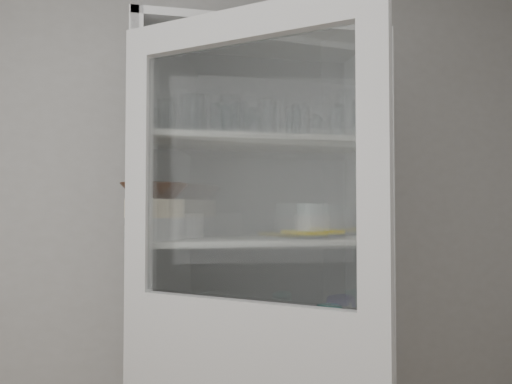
{
  "coord_description": "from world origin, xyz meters",
  "views": [
    {
      "loc": [
        -0.23,
        -0.73,
        1.38
      ],
      "look_at": [
        0.2,
        1.27,
        1.45
      ],
      "focal_mm": 35.0,
      "sensor_mm": 36.0,
      "label": 1
    }
  ],
  "objects_px": {
    "white_ramekin": "(312,223)",
    "grey_bowl_stack": "(313,220)",
    "goblet_0": "(156,123)",
    "mug_blue": "(316,323)",
    "glass_platter": "(312,235)",
    "cream_bowl": "(155,208)",
    "white_canister": "(178,321)",
    "yellow_trivet": "(312,232)",
    "plate_stack_back": "(178,225)",
    "pantry_cabinet": "(253,313)",
    "cupboard_door": "(243,376)",
    "goblet_1": "(244,125)",
    "teal_jar": "(248,320)",
    "plate_stack_front": "(155,229)",
    "goblet_3": "(315,129)",
    "mug_teal": "(329,317)",
    "goblet_2": "(248,124)",
    "terracotta_bowl": "(155,191)",
    "measuring_cups": "(235,335)",
    "mug_white": "(317,329)"
  },
  "relations": [
    {
      "from": "white_canister",
      "to": "white_ramekin",
      "type": "bearing_deg",
      "value": -5.16
    },
    {
      "from": "cupboard_door",
      "to": "goblet_0",
      "type": "height_order",
      "value": "cupboard_door"
    },
    {
      "from": "goblet_0",
      "to": "mug_blue",
      "type": "xyz_separation_m",
      "value": [
        0.64,
        -0.16,
        -0.82
      ]
    },
    {
      "from": "cupboard_door",
      "to": "mug_blue",
      "type": "relative_size",
      "value": 14.59
    },
    {
      "from": "cupboard_door",
      "to": "terracotta_bowl",
      "type": "xyz_separation_m",
      "value": [
        -0.26,
        0.45,
        0.57
      ]
    },
    {
      "from": "grey_bowl_stack",
      "to": "cupboard_door",
      "type": "bearing_deg",
      "value": -128.48
    },
    {
      "from": "goblet_0",
      "to": "measuring_cups",
      "type": "distance_m",
      "value": 0.92
    },
    {
      "from": "cream_bowl",
      "to": "glass_platter",
      "type": "height_order",
      "value": "cream_bowl"
    },
    {
      "from": "terracotta_bowl",
      "to": "yellow_trivet",
      "type": "bearing_deg",
      "value": 1.36
    },
    {
      "from": "cream_bowl",
      "to": "mug_blue",
      "type": "relative_size",
      "value": 1.66
    },
    {
      "from": "goblet_1",
      "to": "white_ramekin",
      "type": "height_order",
      "value": "goblet_1"
    },
    {
      "from": "goblet_1",
      "to": "teal_jar",
      "type": "xyz_separation_m",
      "value": [
        0.0,
        -0.07,
        -0.83
      ]
    },
    {
      "from": "cream_bowl",
      "to": "pantry_cabinet",
      "type": "bearing_deg",
      "value": 16.01
    },
    {
      "from": "yellow_trivet",
      "to": "goblet_1",
      "type": "bearing_deg",
      "value": 148.64
    },
    {
      "from": "mug_blue",
      "to": "teal_jar",
      "type": "relative_size",
      "value": 1.27
    },
    {
      "from": "white_ramekin",
      "to": "white_canister",
      "type": "bearing_deg",
      "value": 174.84
    },
    {
      "from": "yellow_trivet",
      "to": "grey_bowl_stack",
      "type": "relative_size",
      "value": 1.35
    },
    {
      "from": "goblet_1",
      "to": "plate_stack_back",
      "type": "xyz_separation_m",
      "value": [
        -0.28,
        -0.0,
        -0.43
      ]
    },
    {
      "from": "goblet_1",
      "to": "plate_stack_front",
      "type": "distance_m",
      "value": 0.61
    },
    {
      "from": "plate_stack_front",
      "to": "glass_platter",
      "type": "height_order",
      "value": "plate_stack_front"
    },
    {
      "from": "white_ramekin",
      "to": "goblet_0",
      "type": "bearing_deg",
      "value": 168.23
    },
    {
      "from": "goblet_1",
      "to": "goblet_3",
      "type": "distance_m",
      "value": 0.33
    },
    {
      "from": "goblet_3",
      "to": "white_canister",
      "type": "distance_m",
      "value": 1.02
    },
    {
      "from": "terracotta_bowl",
      "to": "mug_white",
      "type": "height_order",
      "value": "terracotta_bowl"
    },
    {
      "from": "mug_teal",
      "to": "goblet_0",
      "type": "bearing_deg",
      "value": 162.16
    },
    {
      "from": "plate_stack_front",
      "to": "cream_bowl",
      "type": "relative_size",
      "value": 0.99
    },
    {
      "from": "plate_stack_back",
      "to": "teal_jar",
      "type": "bearing_deg",
      "value": -13.43
    },
    {
      "from": "goblet_2",
      "to": "white_canister",
      "type": "height_order",
      "value": "goblet_2"
    },
    {
      "from": "goblet_3",
      "to": "grey_bowl_stack",
      "type": "distance_m",
      "value": 0.44
    },
    {
      "from": "goblet_2",
      "to": "terracotta_bowl",
      "type": "distance_m",
      "value": 0.51
    },
    {
      "from": "goblet_3",
      "to": "glass_platter",
      "type": "height_order",
      "value": "goblet_3"
    },
    {
      "from": "teal_jar",
      "to": "measuring_cups",
      "type": "height_order",
      "value": "teal_jar"
    },
    {
      "from": "goblet_2",
      "to": "goblet_3",
      "type": "distance_m",
      "value": 0.32
    },
    {
      "from": "glass_platter",
      "to": "plate_stack_back",
      "type": "bearing_deg",
      "value": 164.21
    },
    {
      "from": "goblet_2",
      "to": "pantry_cabinet",
      "type": "bearing_deg",
      "value": -60.64
    },
    {
      "from": "goblet_3",
      "to": "white_ramekin",
      "type": "bearing_deg",
      "value": -113.5
    },
    {
      "from": "goblet_0",
      "to": "plate_stack_back",
      "type": "distance_m",
      "value": 0.44
    },
    {
      "from": "goblet_2",
      "to": "goblet_3",
      "type": "xyz_separation_m",
      "value": [
        0.32,
        0.03,
        -0.01
      ]
    },
    {
      "from": "plate_stack_front",
      "to": "goblet_3",
      "type": "bearing_deg",
      "value": 14.1
    },
    {
      "from": "white_ramekin",
      "to": "plate_stack_front",
      "type": "bearing_deg",
      "value": -178.64
    },
    {
      "from": "glass_platter",
      "to": "yellow_trivet",
      "type": "relative_size",
      "value": 1.5
    },
    {
      "from": "mug_blue",
      "to": "measuring_cups",
      "type": "height_order",
      "value": "mug_blue"
    },
    {
      "from": "goblet_0",
      "to": "glass_platter",
      "type": "distance_m",
      "value": 0.8
    },
    {
      "from": "cream_bowl",
      "to": "teal_jar",
      "type": "relative_size",
      "value": 2.11
    },
    {
      "from": "pantry_cabinet",
      "to": "cupboard_door",
      "type": "xyz_separation_m",
      "value": [
        -0.15,
        -0.57,
        -0.07
      ]
    },
    {
      "from": "goblet_2",
      "to": "teal_jar",
      "type": "xyz_separation_m",
      "value": [
        -0.01,
        -0.05,
        -0.83
      ]
    },
    {
      "from": "yellow_trivet",
      "to": "teal_jar",
      "type": "bearing_deg",
      "value": 161.6
    },
    {
      "from": "yellow_trivet",
      "to": "white_canister",
      "type": "bearing_deg",
      "value": 174.84
    },
    {
      "from": "glass_platter",
      "to": "cream_bowl",
      "type": "bearing_deg",
      "value": -178.64
    },
    {
      "from": "white_ramekin",
      "to": "grey_bowl_stack",
      "type": "relative_size",
      "value": 1.04
    }
  ]
}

